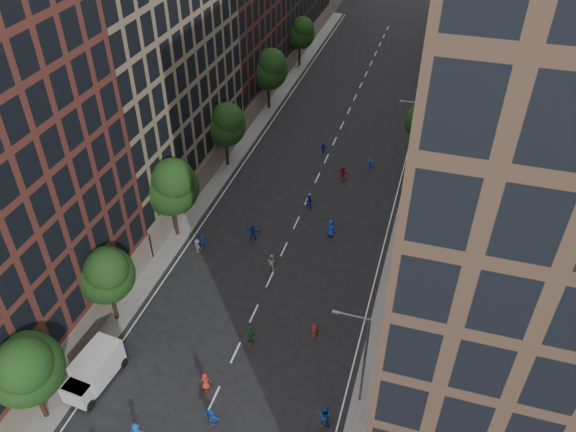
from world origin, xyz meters
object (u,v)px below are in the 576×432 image
object	(u,v)px
streetlamp_near	(362,356)
cargo_van	(94,370)
streetlamp_far	(416,134)
skater_2	(324,416)

from	to	relation	value
streetlamp_near	cargo_van	bearing A→B (deg)	-167.84
streetlamp_far	cargo_van	world-z (taller)	streetlamp_far
streetlamp_far	skater_2	distance (m)	35.94
streetlamp_near	streetlamp_far	xyz separation A→B (m)	(0.00, 33.00, 0.00)
streetlamp_far	cargo_van	size ratio (longest dim) A/B	1.71
cargo_van	streetlamp_near	bearing A→B (deg)	17.47
streetlamp_far	cargo_van	distance (m)	42.27
streetlamp_far	skater_2	xyz separation A→B (m)	(-1.87, -35.64, -4.20)
streetlamp_far	cargo_van	xyz separation A→B (m)	(-19.66, -37.24, -3.73)
streetlamp_near	skater_2	bearing A→B (deg)	-125.24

